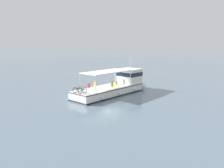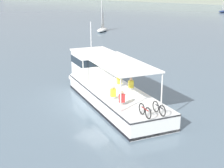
# 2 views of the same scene
# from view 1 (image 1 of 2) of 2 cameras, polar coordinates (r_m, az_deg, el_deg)

# --- Properties ---
(ground_plane) EXTENTS (400.00, 400.00, 0.00)m
(ground_plane) POSITION_cam_1_polar(r_m,az_deg,el_deg) (30.30, -1.38, -2.25)
(ground_plane) COLOR slate
(ferry_main) EXTENTS (12.78, 8.34, 5.32)m
(ferry_main) POSITION_cam_1_polar(r_m,az_deg,el_deg) (29.82, 1.31, -0.46)
(ferry_main) COLOR white
(ferry_main) RESTS_ON ground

